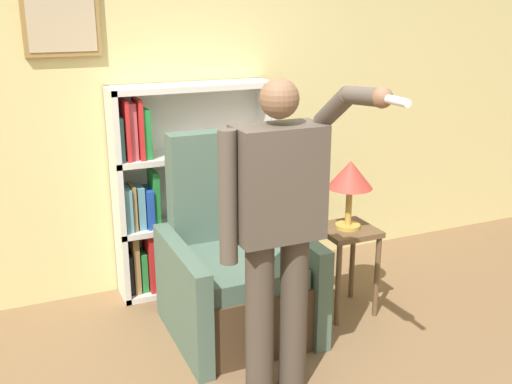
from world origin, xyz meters
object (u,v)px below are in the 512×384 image
(bookcase, at_px, (180,193))
(side_table, at_px, (347,247))
(person_standing, at_px, (278,224))
(table_lamp, at_px, (350,177))
(armchair, at_px, (234,273))

(bookcase, xyz_separation_m, side_table, (0.91, -0.82, -0.26))
(bookcase, xyz_separation_m, person_standing, (0.08, -1.46, 0.25))
(person_standing, height_order, table_lamp, person_standing)
(person_standing, distance_m, side_table, 1.16)
(table_lamp, bearing_deg, bookcase, 137.86)
(side_table, height_order, table_lamp, table_lamp)
(person_standing, height_order, side_table, person_standing)
(bookcase, distance_m, table_lamp, 1.24)
(side_table, bearing_deg, table_lamp, -116.57)
(table_lamp, bearing_deg, armchair, 172.19)
(bookcase, distance_m, person_standing, 1.48)
(person_standing, bearing_deg, side_table, 37.59)
(bookcase, relative_size, person_standing, 0.88)
(bookcase, relative_size, side_table, 2.48)
(armchair, distance_m, person_standing, 0.96)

